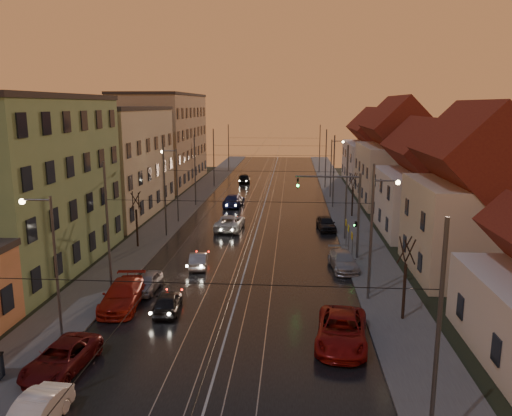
% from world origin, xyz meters
% --- Properties ---
extents(ground, '(160.00, 160.00, 0.00)m').
position_xyz_m(ground, '(0.00, 0.00, 0.00)').
color(ground, black).
rests_on(ground, ground).
extents(road, '(16.00, 120.00, 0.04)m').
position_xyz_m(road, '(0.00, 40.00, 0.02)').
color(road, black).
rests_on(road, ground).
extents(sidewalk_left, '(4.00, 120.00, 0.15)m').
position_xyz_m(sidewalk_left, '(-10.00, 40.00, 0.07)').
color(sidewalk_left, '#4C4C4C').
rests_on(sidewalk_left, ground).
extents(sidewalk_right, '(4.00, 120.00, 0.15)m').
position_xyz_m(sidewalk_right, '(10.00, 40.00, 0.07)').
color(sidewalk_right, '#4C4C4C').
rests_on(sidewalk_right, ground).
extents(tram_rail_0, '(0.06, 120.00, 0.03)m').
position_xyz_m(tram_rail_0, '(-2.20, 40.00, 0.06)').
color(tram_rail_0, gray).
rests_on(tram_rail_0, road).
extents(tram_rail_1, '(0.06, 120.00, 0.03)m').
position_xyz_m(tram_rail_1, '(-0.77, 40.00, 0.06)').
color(tram_rail_1, gray).
rests_on(tram_rail_1, road).
extents(tram_rail_2, '(0.06, 120.00, 0.03)m').
position_xyz_m(tram_rail_2, '(0.77, 40.00, 0.06)').
color(tram_rail_2, gray).
rests_on(tram_rail_2, road).
extents(tram_rail_3, '(0.06, 120.00, 0.03)m').
position_xyz_m(tram_rail_3, '(2.20, 40.00, 0.06)').
color(tram_rail_3, gray).
rests_on(tram_rail_3, road).
extents(apartment_left_1, '(10.00, 18.00, 13.00)m').
position_xyz_m(apartment_left_1, '(-17.50, 14.00, 6.50)').
color(apartment_left_1, '#638A58').
rests_on(apartment_left_1, ground).
extents(apartment_left_2, '(10.00, 20.00, 12.00)m').
position_xyz_m(apartment_left_2, '(-17.50, 34.00, 6.00)').
color(apartment_left_2, '#BAB18F').
rests_on(apartment_left_2, ground).
extents(apartment_left_3, '(10.00, 24.00, 14.00)m').
position_xyz_m(apartment_left_3, '(-17.50, 58.00, 7.00)').
color(apartment_left_3, tan).
rests_on(apartment_left_3, ground).
extents(house_right_1, '(8.67, 10.20, 10.80)m').
position_xyz_m(house_right_1, '(17.00, 15.00, 5.45)').
color(house_right_1, beige).
rests_on(house_right_1, ground).
extents(house_right_2, '(9.18, 12.24, 9.20)m').
position_xyz_m(house_right_2, '(17.00, 28.00, 4.64)').
color(house_right_2, silver).
rests_on(house_right_2, ground).
extents(house_right_3, '(9.18, 14.28, 11.50)m').
position_xyz_m(house_right_3, '(17.00, 43.00, 5.80)').
color(house_right_3, beige).
rests_on(house_right_3, ground).
extents(house_right_4, '(9.18, 16.32, 10.00)m').
position_xyz_m(house_right_4, '(17.00, 61.00, 5.05)').
color(house_right_4, silver).
rests_on(house_right_4, ground).
extents(catenary_pole_r_0, '(0.16, 0.16, 9.00)m').
position_xyz_m(catenary_pole_r_0, '(8.60, -6.00, 4.50)').
color(catenary_pole_r_0, '#595B60').
rests_on(catenary_pole_r_0, ground).
extents(catenary_pole_l_1, '(0.16, 0.16, 9.00)m').
position_xyz_m(catenary_pole_l_1, '(-8.60, 9.00, 4.50)').
color(catenary_pole_l_1, '#595B60').
rests_on(catenary_pole_l_1, ground).
extents(catenary_pole_r_1, '(0.16, 0.16, 9.00)m').
position_xyz_m(catenary_pole_r_1, '(8.60, 9.00, 4.50)').
color(catenary_pole_r_1, '#595B60').
rests_on(catenary_pole_r_1, ground).
extents(catenary_pole_l_2, '(0.16, 0.16, 9.00)m').
position_xyz_m(catenary_pole_l_2, '(-8.60, 24.00, 4.50)').
color(catenary_pole_l_2, '#595B60').
rests_on(catenary_pole_l_2, ground).
extents(catenary_pole_r_2, '(0.16, 0.16, 9.00)m').
position_xyz_m(catenary_pole_r_2, '(8.60, 24.00, 4.50)').
color(catenary_pole_r_2, '#595B60').
rests_on(catenary_pole_r_2, ground).
extents(catenary_pole_l_3, '(0.16, 0.16, 9.00)m').
position_xyz_m(catenary_pole_l_3, '(-8.60, 39.00, 4.50)').
color(catenary_pole_l_3, '#595B60').
rests_on(catenary_pole_l_3, ground).
extents(catenary_pole_r_3, '(0.16, 0.16, 9.00)m').
position_xyz_m(catenary_pole_r_3, '(8.60, 39.00, 4.50)').
color(catenary_pole_r_3, '#595B60').
rests_on(catenary_pole_r_3, ground).
extents(catenary_pole_l_4, '(0.16, 0.16, 9.00)m').
position_xyz_m(catenary_pole_l_4, '(-8.60, 54.00, 4.50)').
color(catenary_pole_l_4, '#595B60').
rests_on(catenary_pole_l_4, ground).
extents(catenary_pole_r_4, '(0.16, 0.16, 9.00)m').
position_xyz_m(catenary_pole_r_4, '(8.60, 54.00, 4.50)').
color(catenary_pole_r_4, '#595B60').
rests_on(catenary_pole_r_4, ground).
extents(catenary_pole_l_5, '(0.16, 0.16, 9.00)m').
position_xyz_m(catenary_pole_l_5, '(-8.60, 72.00, 4.50)').
color(catenary_pole_l_5, '#595B60').
rests_on(catenary_pole_l_5, ground).
extents(catenary_pole_r_5, '(0.16, 0.16, 9.00)m').
position_xyz_m(catenary_pole_r_5, '(8.60, 72.00, 4.50)').
color(catenary_pole_r_5, '#595B60').
rests_on(catenary_pole_r_5, ground).
extents(street_lamp_0, '(1.75, 0.32, 8.00)m').
position_xyz_m(street_lamp_0, '(-9.10, 2.00, 4.89)').
color(street_lamp_0, '#595B60').
rests_on(street_lamp_0, ground).
extents(street_lamp_1, '(1.75, 0.32, 8.00)m').
position_xyz_m(street_lamp_1, '(9.10, 10.00, 4.89)').
color(street_lamp_1, '#595B60').
rests_on(street_lamp_1, ground).
extents(street_lamp_2, '(1.75, 0.32, 8.00)m').
position_xyz_m(street_lamp_2, '(-9.10, 30.00, 4.89)').
color(street_lamp_2, '#595B60').
rests_on(street_lamp_2, ground).
extents(street_lamp_3, '(1.75, 0.32, 8.00)m').
position_xyz_m(street_lamp_3, '(9.10, 46.00, 4.89)').
color(street_lamp_3, '#595B60').
rests_on(street_lamp_3, ground).
extents(traffic_light_mast, '(5.30, 0.32, 7.20)m').
position_xyz_m(traffic_light_mast, '(7.99, 18.00, 4.60)').
color(traffic_light_mast, '#595B60').
rests_on(traffic_light_mast, ground).
extents(bare_tree_0, '(1.09, 1.09, 5.11)m').
position_xyz_m(bare_tree_0, '(-10.20, 20.00, 2.49)').
color(bare_tree_0, black).
rests_on(bare_tree_0, ground).
extents(bare_tree_1, '(1.09, 1.09, 5.11)m').
position_xyz_m(bare_tree_1, '(10.20, 6.00, 2.49)').
color(bare_tree_1, black).
rests_on(bare_tree_1, ground).
extents(bare_tree_2, '(1.09, 1.09, 5.11)m').
position_xyz_m(bare_tree_2, '(10.40, 34.00, 2.49)').
color(bare_tree_2, black).
rests_on(bare_tree_2, ground).
extents(driving_car_0, '(1.88, 3.92, 1.29)m').
position_xyz_m(driving_car_0, '(-4.04, 6.26, 0.65)').
color(driving_car_0, black).
rests_on(driving_car_0, ground).
extents(driving_car_1, '(1.72, 3.84, 1.22)m').
position_xyz_m(driving_car_1, '(-3.74, 14.97, 0.61)').
color(driving_car_1, '#A3A3A8').
rests_on(driving_car_1, ground).
extents(driving_car_2, '(2.79, 5.64, 1.54)m').
position_xyz_m(driving_car_2, '(-2.77, 27.13, 0.77)').
color(driving_car_2, '#BCBCBC').
rests_on(driving_car_2, ground).
extents(driving_car_3, '(2.51, 5.53, 1.57)m').
position_xyz_m(driving_car_3, '(-3.80, 39.17, 0.79)').
color(driving_car_3, navy).
rests_on(driving_car_3, ground).
extents(driving_car_4, '(2.35, 4.77, 1.57)m').
position_xyz_m(driving_car_4, '(-4.32, 58.46, 0.78)').
color(driving_car_4, black).
rests_on(driving_car_4, ground).
extents(parked_left_0, '(1.66, 4.08, 1.32)m').
position_xyz_m(parked_left_0, '(-6.44, -5.46, 0.66)').
color(parked_left_0, silver).
rests_on(parked_left_0, ground).
extents(parked_left_1, '(2.72, 4.98, 1.32)m').
position_xyz_m(parked_left_1, '(-7.39, -1.01, 0.66)').
color(parked_left_1, '#5B0F10').
rests_on(parked_left_1, ground).
extents(parked_left_2, '(2.67, 5.61, 1.58)m').
position_xyz_m(parked_left_2, '(-7.07, 6.85, 0.79)').
color(parked_left_2, '#A71D10').
rests_on(parked_left_2, ground).
extents(parked_left_3, '(1.61, 3.73, 1.25)m').
position_xyz_m(parked_left_3, '(-6.30, 9.62, 0.63)').
color(parked_left_3, '#9B9AA0').
rests_on(parked_left_3, ground).
extents(parked_right_0, '(3.26, 5.95, 1.58)m').
position_xyz_m(parked_right_0, '(6.29, 2.72, 0.79)').
color(parked_right_0, maroon).
rests_on(parked_right_0, ground).
extents(parked_right_1, '(2.36, 4.86, 1.36)m').
position_xyz_m(parked_right_1, '(7.60, 15.36, 0.68)').
color(parked_right_1, '#A1A2A7').
rests_on(parked_right_1, ground).
extents(parked_right_2, '(2.11, 4.28, 1.41)m').
position_xyz_m(parked_right_2, '(7.07, 27.78, 0.70)').
color(parked_right_2, black).
rests_on(parked_right_2, ground).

